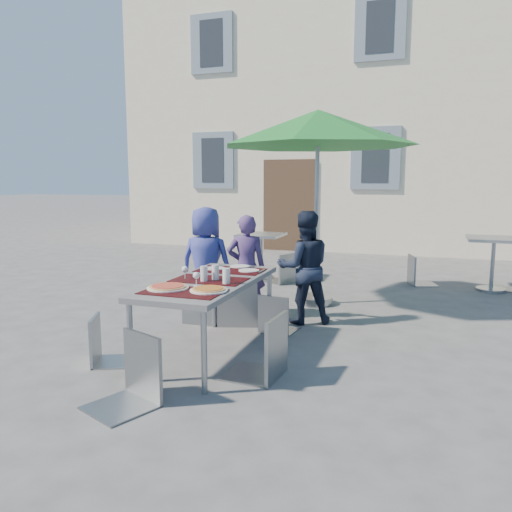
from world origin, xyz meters
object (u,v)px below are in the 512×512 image
at_px(bg_chair_l_0, 205,247).
at_px(chair_2, 277,291).
at_px(chair_3, 104,312).
at_px(chair_4, 265,307).
at_px(cafe_table_1, 493,252).
at_px(child_1, 246,267).
at_px(patio_umbrella, 318,130).
at_px(dining_table, 209,285).
at_px(bg_chair_l_1, 418,252).
at_px(child_2, 304,267).
at_px(chair_0, 202,275).
at_px(cafe_table_0, 261,247).
at_px(child_0, 206,262).
at_px(pizza_near_left, 168,287).
at_px(pizza_near_right, 209,289).
at_px(chair_1, 238,273).
at_px(chair_5, 130,328).

bearing_deg(bg_chair_l_0, chair_2, -51.10).
distance_m(chair_3, chair_4, 1.54).
height_order(chair_2, cafe_table_1, same).
xyz_separation_m(child_1, patio_umbrella, (0.64, 1.03, 1.72)).
bearing_deg(patio_umbrella, bg_chair_l_0, 153.69).
distance_m(chair_4, bg_chair_l_0, 4.46).
relative_size(dining_table, bg_chair_l_1, 2.00).
relative_size(child_1, chair_2, 1.55).
bearing_deg(child_2, chair_3, 29.26).
bearing_deg(chair_0, cafe_table_0, 94.13).
xyz_separation_m(child_0, child_2, (1.22, 0.14, -0.02)).
bearing_deg(bg_chair_l_1, patio_umbrella, -125.96).
relative_size(pizza_near_left, chair_3, 0.43).
height_order(child_0, bg_chair_l_1, child_0).
relative_size(chair_3, patio_umbrella, 0.33).
relative_size(chair_4, cafe_table_1, 1.27).
distance_m(chair_0, bg_chair_l_1, 3.99).
relative_size(pizza_near_left, chair_0, 0.37).
relative_size(pizza_near_right, child_1, 0.25).
height_order(chair_1, bg_chair_l_1, chair_1).
bearing_deg(chair_4, child_0, 128.50).
relative_size(chair_3, chair_4, 0.81).
relative_size(pizza_near_left, child_2, 0.27).
distance_m(chair_5, bg_chair_l_1, 5.73).
height_order(child_1, bg_chair_l_1, child_1).
bearing_deg(cafe_table_1, chair_1, -135.64).
distance_m(pizza_near_right, child_0, 1.92).
distance_m(chair_2, chair_3, 1.90).
bearing_deg(chair_5, cafe_table_1, 59.68).
relative_size(chair_1, cafe_table_0, 1.34).
distance_m(chair_0, cafe_table_1, 4.65).
xyz_separation_m(dining_table, cafe_table_1, (2.96, 4.05, -0.09)).
distance_m(child_1, chair_1, 0.28).
bearing_deg(patio_umbrella, chair_1, -116.41).
bearing_deg(child_1, child_0, -12.11).
relative_size(child_0, child_1, 1.07).
relative_size(child_2, chair_3, 1.58).
relative_size(child_0, chair_3, 1.62).
xyz_separation_m(pizza_near_right, bg_chair_l_0, (-1.84, 3.89, -0.21)).
bearing_deg(child_1, bg_chair_l_0, -72.62).
relative_size(chair_1, chair_5, 1.03).
height_order(chair_2, chair_5, chair_5).
xyz_separation_m(dining_table, child_1, (-0.11, 1.33, -0.05)).
xyz_separation_m(child_1, chair_3, (-0.73, -1.86, -0.15)).
distance_m(pizza_near_left, cafe_table_0, 4.35).
relative_size(child_2, chair_0, 1.36).
bearing_deg(bg_chair_l_1, pizza_near_left, -113.62).
relative_size(chair_1, cafe_table_1, 1.26).
height_order(bg_chair_l_0, bg_chair_l_1, bg_chair_l_0).
height_order(child_0, chair_3, child_0).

